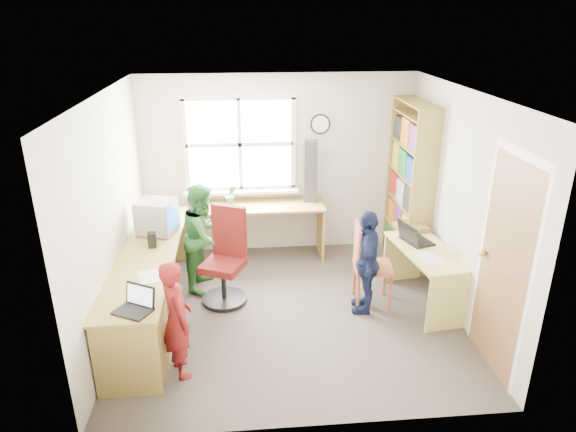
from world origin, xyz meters
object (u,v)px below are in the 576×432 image
object	(u,v)px
bookshelf	(409,188)
person_red	(177,319)
right_desk	(426,265)
l_desk	(164,295)
crt_monitor	(157,217)
laptop_right	(413,238)
cd_tower	(311,171)
swivel_chair	(226,261)
potted_plant	(231,195)
person_navy	(367,262)
person_green	(204,237)
laptop_left	(136,305)
wooden_chair	(367,262)

from	to	relation	value
bookshelf	person_red	world-z (taller)	bookshelf
right_desk	bookshelf	xyz separation A→B (m)	(0.12, 1.12, 0.52)
l_desk	bookshelf	distance (m)	3.35
crt_monitor	laptop_right	distance (m)	2.92
right_desk	cd_tower	distance (m)	1.95
swivel_chair	bookshelf	bearing A→B (deg)	44.05
person_red	potted_plant	bearing A→B (deg)	-33.56
person_navy	person_green	bearing A→B (deg)	-100.50
cd_tower	person_green	world-z (taller)	cd_tower
swivel_chair	potted_plant	size ratio (longest dim) A/B	4.09
l_desk	cd_tower	size ratio (longest dim) A/B	3.59
laptop_left	potted_plant	xyz separation A→B (m)	(0.77, 2.48, 0.09)
person_navy	cd_tower	bearing A→B (deg)	-153.67
right_desk	cd_tower	xyz separation A→B (m)	(-1.11, 1.45, 0.68)
l_desk	person_red	bearing A→B (deg)	-71.75
crt_monitor	person_red	bearing A→B (deg)	-59.44
potted_plant	laptop_left	bearing A→B (deg)	-107.32
wooden_chair	swivel_chair	bearing A→B (deg)	176.87
l_desk	cd_tower	world-z (taller)	cd_tower
potted_plant	person_red	xyz separation A→B (m)	(-0.46, -2.37, -0.32)
swivel_chair	person_navy	distance (m)	1.58
potted_plant	l_desk	bearing A→B (deg)	-111.01
laptop_left	person_green	xyz separation A→B (m)	(0.45, 1.72, -0.15)
person_green	person_navy	xyz separation A→B (m)	(1.79, -0.71, -0.05)
laptop_left	person_navy	distance (m)	2.47
person_navy	crt_monitor	bearing A→B (deg)	-94.27
crt_monitor	cd_tower	size ratio (longest dim) A/B	0.58
crt_monitor	cd_tower	xyz separation A→B (m)	(1.88, 0.90, 0.21)
swivel_chair	cd_tower	bearing A→B (deg)	70.85
l_desk	bookshelf	size ratio (longest dim) A/B	1.40
person_red	cd_tower	bearing A→B (deg)	-54.47
laptop_right	person_red	xyz separation A→B (m)	(-2.53, -1.19, -0.16)
laptop_right	potted_plant	xyz separation A→B (m)	(-2.07, 1.18, 0.16)
crt_monitor	cd_tower	distance (m)	2.09
bookshelf	potted_plant	distance (m)	2.31
l_desk	crt_monitor	bearing A→B (deg)	99.74
swivel_chair	potted_plant	world-z (taller)	swivel_chair
bookshelf	l_desk	bearing A→B (deg)	-153.57
bookshelf	person_green	world-z (taller)	bookshelf
bookshelf	cd_tower	xyz separation A→B (m)	(-1.23, 0.34, 0.16)
cd_tower	person_red	world-z (taller)	cd_tower
swivel_chair	potted_plant	bearing A→B (deg)	111.65
swivel_chair	laptop_left	bearing A→B (deg)	-92.57
cd_tower	person_red	distance (m)	2.93
laptop_left	person_navy	size ratio (longest dim) A/B	0.32
l_desk	wooden_chair	bearing A→B (deg)	10.64
cd_tower	potted_plant	distance (m)	1.09
swivel_chair	person_navy	world-z (taller)	person_navy
right_desk	laptop_left	world-z (taller)	laptop_left
wooden_chair	person_green	size ratio (longest dim) A/B	0.74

